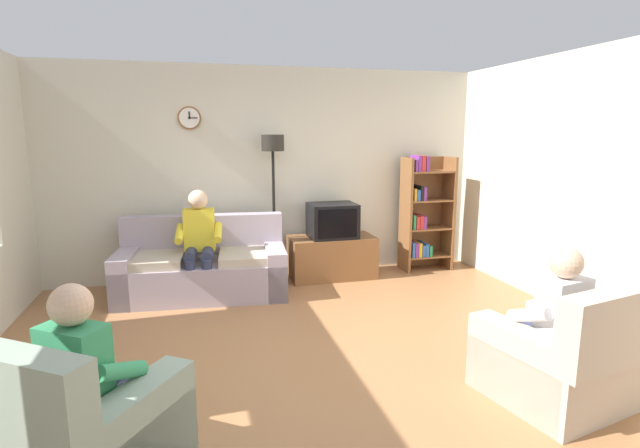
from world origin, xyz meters
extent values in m
plane|color=#9E6B42|center=(0.00, 0.00, 0.00)|extent=(12.00, 12.00, 0.00)
cube|color=beige|center=(0.00, 2.66, 1.35)|extent=(6.20, 0.12, 2.70)
cylinder|color=brown|center=(-0.99, 2.58, 2.05)|extent=(0.28, 0.03, 0.28)
cylinder|color=white|center=(-0.99, 2.56, 2.05)|extent=(0.24, 0.01, 0.24)
cube|color=black|center=(-0.99, 2.56, 2.08)|extent=(0.02, 0.01, 0.09)
cube|color=black|center=(-0.95, 2.56, 2.05)|extent=(0.11, 0.01, 0.01)
cube|color=beige|center=(-2.86, 2.10, 1.40)|extent=(0.12, 1.10, 1.20)
cube|color=beige|center=(2.86, 0.00, 1.35)|extent=(0.12, 5.80, 2.70)
cube|color=#A899A8|center=(-0.92, 1.90, 0.21)|extent=(1.97, 1.01, 0.42)
cube|color=#A899A8|center=(-0.89, 2.25, 0.66)|extent=(1.91, 0.37, 0.48)
cube|color=#A899A8|center=(-0.09, 1.82, 0.28)|extent=(0.30, 0.86, 0.56)
cube|color=#A899A8|center=(-1.76, 1.97, 0.28)|extent=(0.30, 0.86, 0.56)
cube|color=#BCAD99|center=(-0.43, 1.80, 0.47)|extent=(0.66, 0.73, 0.10)
cube|color=#BCAD99|center=(-1.43, 1.89, 0.47)|extent=(0.66, 0.73, 0.10)
cube|color=brown|center=(0.73, 2.25, 0.27)|extent=(1.10, 0.56, 0.54)
cube|color=black|center=(0.73, 2.51, 0.30)|extent=(1.10, 0.04, 0.03)
cube|color=black|center=(0.73, 2.23, 0.76)|extent=(0.60, 0.48, 0.44)
cube|color=black|center=(0.73, 1.98, 0.76)|extent=(0.50, 0.01, 0.36)
cube|color=brown|center=(1.79, 2.30, 0.78)|extent=(0.04, 0.36, 1.55)
cube|color=brown|center=(2.43, 2.30, 0.78)|extent=(0.04, 0.36, 1.55)
cube|color=brown|center=(2.11, 2.47, 0.78)|extent=(0.64, 0.02, 1.55)
cube|color=brown|center=(2.11, 2.30, 0.19)|extent=(0.60, 0.34, 0.02)
cube|color=#2D59A5|center=(1.86, 2.28, 0.31)|extent=(0.04, 0.28, 0.21)
cube|color=#72338C|center=(1.90, 2.28, 0.30)|extent=(0.05, 0.28, 0.20)
cube|color=gold|center=(1.96, 2.28, 0.30)|extent=(0.05, 0.28, 0.19)
cube|color=#2D59A5|center=(2.01, 2.28, 0.29)|extent=(0.04, 0.28, 0.16)
cube|color=#2D59A5|center=(2.06, 2.28, 0.29)|extent=(0.05, 0.28, 0.18)
cube|color=#267F4C|center=(2.11, 2.28, 0.28)|extent=(0.04, 0.28, 0.15)
cube|color=brown|center=(2.11, 2.30, 0.58)|extent=(0.60, 0.34, 0.02)
cube|color=#267F4C|center=(1.85, 2.28, 0.69)|extent=(0.03, 0.28, 0.20)
cube|color=red|center=(1.90, 2.28, 0.68)|extent=(0.04, 0.28, 0.17)
cube|color=red|center=(1.96, 2.28, 0.68)|extent=(0.05, 0.28, 0.18)
cube|color=#72338C|center=(2.01, 2.28, 0.68)|extent=(0.04, 0.28, 0.17)
cube|color=brown|center=(2.11, 2.30, 0.97)|extent=(0.60, 0.34, 0.02)
cube|color=gold|center=(1.85, 2.28, 1.06)|extent=(0.03, 0.28, 0.17)
cube|color=#2D59A5|center=(1.90, 2.28, 1.05)|extent=(0.05, 0.28, 0.15)
cube|color=black|center=(1.95, 2.28, 1.08)|extent=(0.03, 0.28, 0.20)
cube|color=#72338C|center=(1.99, 2.28, 1.07)|extent=(0.04, 0.28, 0.18)
cube|color=brown|center=(2.11, 2.30, 1.36)|extent=(0.60, 0.34, 0.02)
cube|color=#72338C|center=(1.86, 2.28, 1.45)|extent=(0.04, 0.28, 0.16)
cube|color=#72338C|center=(1.90, 2.28, 1.47)|extent=(0.04, 0.28, 0.21)
cube|color=red|center=(1.95, 2.28, 1.47)|extent=(0.06, 0.28, 0.21)
cube|color=#72338C|center=(2.02, 2.28, 1.47)|extent=(0.04, 0.28, 0.20)
cylinder|color=black|center=(-0.01, 2.35, 0.01)|extent=(0.28, 0.28, 0.03)
cylinder|color=black|center=(-0.01, 2.35, 0.85)|extent=(0.04, 0.04, 1.70)
cylinder|color=black|center=(-0.01, 2.35, 1.75)|extent=(0.28, 0.28, 0.20)
cube|color=gray|center=(-1.60, -1.05, 0.20)|extent=(1.14, 1.15, 0.40)
cube|color=gray|center=(-1.81, -1.35, 0.65)|extent=(0.76, 0.61, 0.50)
cube|color=gray|center=(-1.83, -0.86, 0.28)|extent=(0.63, 0.77, 0.56)
cube|color=gray|center=(-1.34, -1.20, 0.28)|extent=(0.63, 0.77, 0.56)
cube|color=#BCAD99|center=(1.43, -1.00, 0.20)|extent=(0.96, 0.99, 0.40)
cube|color=#BCAD99|center=(1.50, -1.36, 0.65)|extent=(0.82, 0.34, 0.50)
cube|color=#BCAD99|center=(1.13, -1.04, 0.28)|extent=(0.36, 0.82, 0.56)
cube|color=#BCAD99|center=(1.71, -0.91, 0.28)|extent=(0.36, 0.82, 0.56)
cube|color=yellow|center=(-0.94, 1.95, 0.78)|extent=(0.36, 0.23, 0.48)
sphere|color=beige|center=(-0.94, 1.94, 1.13)|extent=(0.22, 0.22, 0.22)
cylinder|color=#2D334C|center=(-0.86, 1.75, 0.54)|extent=(0.16, 0.39, 0.13)
cylinder|color=#2D334C|center=(-1.04, 1.77, 0.54)|extent=(0.16, 0.39, 0.13)
cylinder|color=#2D334C|center=(-0.88, 1.56, 0.26)|extent=(0.12, 0.12, 0.52)
cylinder|color=#2D334C|center=(-1.06, 1.58, 0.26)|extent=(0.12, 0.12, 0.52)
cylinder|color=yellow|center=(-0.74, 1.83, 0.76)|extent=(0.12, 0.34, 0.20)
cylinder|color=yellow|center=(-1.15, 1.87, 0.76)|extent=(0.12, 0.34, 0.20)
cube|color=#338C59|center=(-1.63, -1.09, 0.66)|extent=(0.39, 0.36, 0.48)
sphere|color=#D8AD8C|center=(-1.62, -1.08, 1.01)|extent=(0.22, 0.22, 0.22)
cylinder|color=#2D334C|center=(-1.59, -0.88, 0.42)|extent=(0.33, 0.39, 0.13)
cylinder|color=#2D334C|center=(-1.44, -0.98, 0.42)|extent=(0.33, 0.39, 0.13)
cylinder|color=#2D334C|center=(-1.48, -0.72, 0.20)|extent=(0.15, 0.15, 0.40)
cylinder|color=#2D334C|center=(-1.33, -0.83, 0.20)|extent=(0.15, 0.15, 0.40)
cylinder|color=#338C59|center=(-1.74, -0.88, 0.64)|extent=(0.26, 0.32, 0.20)
cylinder|color=#338C59|center=(-1.40, -1.13, 0.64)|extent=(0.26, 0.32, 0.20)
cube|color=silver|center=(1.44, -1.04, 0.66)|extent=(0.37, 0.27, 0.48)
sphere|color=#D8AD8C|center=(1.43, -1.04, 1.01)|extent=(0.22, 0.22, 0.22)
cylinder|color=#2D334C|center=(1.31, -0.88, 0.42)|extent=(0.21, 0.40, 0.13)
cylinder|color=#2D334C|center=(1.48, -0.84, 0.42)|extent=(0.21, 0.40, 0.13)
cylinder|color=#2D334C|center=(1.27, -0.69, 0.20)|extent=(0.13, 0.13, 0.40)
cylinder|color=#2D334C|center=(1.44, -0.65, 0.20)|extent=(0.13, 0.13, 0.40)
cylinder|color=silver|center=(1.21, -0.99, 0.64)|extent=(0.16, 0.34, 0.20)
cylinder|color=silver|center=(1.62, -0.90, 0.64)|extent=(0.16, 0.34, 0.20)
camera|label=1|loc=(-0.99, -3.69, 1.88)|focal=27.30mm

